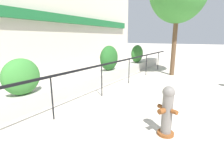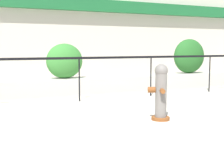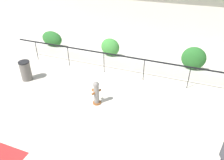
{
  "view_description": "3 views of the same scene",
  "coord_description": "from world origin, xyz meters",
  "px_view_note": "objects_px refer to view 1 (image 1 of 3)",
  "views": [
    {
      "loc": [
        -4.85,
        1.47,
        2.03
      ],
      "look_at": [
        -0.7,
        4.04,
        0.85
      ],
      "focal_mm": 28.0,
      "sensor_mm": 36.0,
      "label": 1
    },
    {
      "loc": [
        -4.65,
        -2.72,
        1.4
      ],
      "look_at": [
        -2.13,
        2.87,
        0.75
      ],
      "focal_mm": 50.0,
      "sensor_mm": 36.0,
      "label": 2
    },
    {
      "loc": [
        1.95,
        -4.5,
        5.79
      ],
      "look_at": [
        -0.94,
        2.97,
        0.87
      ],
      "focal_mm": 35.0,
      "sensor_mm": 36.0,
      "label": 3
    }
  ],
  "objects_px": {
    "fire_hydrant": "(167,111)",
    "hedge_bush_2": "(109,58)",
    "hedge_bush_1": "(21,77)",
    "hedge_bush_3": "(137,54)"
  },
  "relations": [
    {
      "from": "fire_hydrant",
      "to": "hedge_bush_1",
      "type": "bearing_deg",
      "value": 102.73
    },
    {
      "from": "hedge_bush_1",
      "to": "fire_hydrant",
      "type": "bearing_deg",
      "value": -77.27
    },
    {
      "from": "fire_hydrant",
      "to": "hedge_bush_2",
      "type": "bearing_deg",
      "value": 46.2
    },
    {
      "from": "hedge_bush_3",
      "to": "fire_hydrant",
      "type": "xyz_separation_m",
      "value": [
        -6.88,
        -3.73,
        -0.5
      ]
    },
    {
      "from": "hedge_bush_1",
      "to": "fire_hydrant",
      "type": "relative_size",
      "value": 0.98
    },
    {
      "from": "hedge_bush_2",
      "to": "fire_hydrant",
      "type": "relative_size",
      "value": 1.09
    },
    {
      "from": "hedge_bush_1",
      "to": "fire_hydrant",
      "type": "distance_m",
      "value": 3.85
    },
    {
      "from": "hedge_bush_3",
      "to": "hedge_bush_1",
      "type": "bearing_deg",
      "value": 180.0
    },
    {
      "from": "hedge_bush_1",
      "to": "hedge_bush_2",
      "type": "relative_size",
      "value": 0.9
    },
    {
      "from": "hedge_bush_1",
      "to": "hedge_bush_3",
      "type": "bearing_deg",
      "value": 0.0
    }
  ]
}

